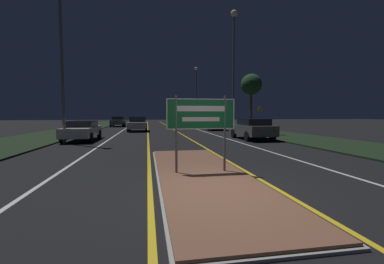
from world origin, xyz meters
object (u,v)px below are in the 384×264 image
Objects in this scene: car_receding_1 at (213,123)px; warning_sign at (260,116)px; streetlight_left_near at (61,46)px; car_approaching_1 at (138,124)px; car_approaching_0 at (82,130)px; car_approaching_2 at (118,121)px; highway_sign at (201,118)px; streetlight_right_far at (196,89)px; car_receding_0 at (252,128)px; streetlight_right_near at (234,51)px.

warning_sign reaches higher than car_receding_1.
car_receding_1 is (12.32, 12.19, -5.05)m from streetlight_left_near.
car_approaching_0 is at bearing -110.33° from car_approaching_1.
car_approaching_2 is (0.14, 20.23, 0.06)m from car_approaching_0.
car_approaching_1 is 12.57m from warning_sign.
car_approaching_0 is (-11.76, -10.20, -0.01)m from car_receding_1.
car_approaching_0 is 16.52m from warning_sign.
car_approaching_0 is at bearing 117.85° from highway_sign.
streetlight_left_near is 3.87× the size of warning_sign.
streetlight_right_far is at bearing 88.68° from car_receding_1.
car_receding_0 reaches higher than car_approaching_2.
car_approaching_2 is (-11.84, 16.41, -6.57)m from streetlight_right_near.
streetlight_left_near reaches higher than car_receding_1.
streetlight_right_near reaches higher than car_receding_0.
warning_sign is at bearing -15.32° from car_approaching_1.
streetlight_right_near is (6.10, 14.95, 5.67)m from highway_sign.
streetlight_right_near is at bearing 86.57° from car_receding_0.
car_receding_0 is 1.02× the size of car_approaching_1.
streetlight_right_far is 2.13× the size of car_approaching_1.
streetlight_right_far reaches higher than highway_sign.
highway_sign is 17.12m from streetlight_right_near.
streetlight_left_near is 2.24× the size of car_approaching_1.
streetlight_right_far is 3.69× the size of warning_sign.
car_approaching_0 is at bearing -162.30° from streetlight_right_near.
streetlight_right_far is 16.86m from warning_sign.
car_receding_1 is 15.35m from car_approaching_2.
warning_sign is at bearing -77.87° from streetlight_right_far.
streetlight_left_near is at bearing -176.56° from car_receding_0.
car_receding_1 is 15.57m from car_approaching_0.
streetlight_left_near is at bearing -135.30° from car_receding_1.
streetlight_right_near is 2.53× the size of car_approaching_1.
car_receding_1 is 1.11× the size of car_approaching_1.
streetlight_right_near reaches higher than streetlight_right_far.
highway_sign is 0.48× the size of car_approaching_2.
car_approaching_1 is at bearing 69.67° from car_approaching_0.
warning_sign is (12.10, -3.31, 0.78)m from car_approaching_1.
car_receding_1 is at bearing 129.74° from warning_sign.
car_approaching_2 is (-5.74, 31.36, -0.90)m from highway_sign.
streetlight_right_near is 7.01m from warning_sign.
highway_sign is 19.41m from warning_sign.
streetlight_right_near is 14.22m from car_approaching_0.
streetlight_left_near is 1.05× the size of streetlight_right_far.
streetlight_right_near is at bearing -54.19° from car_approaching_2.
streetlight_left_near is at bearing -91.81° from car_approaching_2.
streetlight_right_near reaches higher than car_approaching_2.
car_approaching_2 is at bearing 88.19° from streetlight_left_near.
highway_sign reaches higher than car_approaching_1.
car_receding_0 is (5.80, 9.87, -0.89)m from highway_sign.
car_approaching_0 is at bearing -159.57° from warning_sign.
streetlight_right_far is (0.04, 17.89, -1.54)m from streetlight_right_near.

